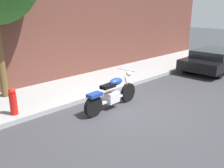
% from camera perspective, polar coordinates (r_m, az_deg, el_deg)
% --- Properties ---
extents(ground_plane, '(60.00, 60.00, 0.00)m').
position_cam_1_polar(ground_plane, '(7.47, 3.18, -6.01)').
color(ground_plane, '#38383D').
extents(sidewalk, '(20.92, 2.46, 0.14)m').
position_cam_1_polar(sidewalk, '(9.27, -8.56, -0.95)').
color(sidewalk, '#9D9D9D').
rests_on(sidewalk, ground).
extents(motorcycle, '(2.19, 0.70, 1.12)m').
position_cam_1_polar(motorcycle, '(7.40, -0.04, -2.39)').
color(motorcycle, black).
rests_on(motorcycle, ground).
extents(parked_car_black, '(4.19, 1.99, 1.03)m').
position_cam_1_polar(parked_car_black, '(12.96, 22.82, 5.40)').
color(parked_car_black, black).
rests_on(parked_car_black, ground).
extents(fire_hydrant, '(0.20, 0.20, 0.91)m').
position_cam_1_polar(fire_hydrant, '(7.23, -22.03, -4.28)').
color(fire_hydrant, red).
rests_on(fire_hydrant, ground).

